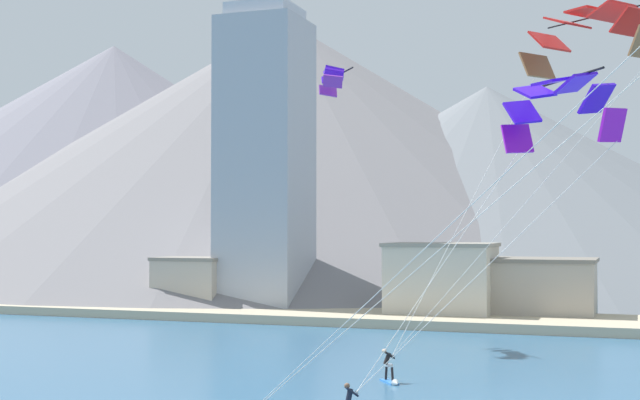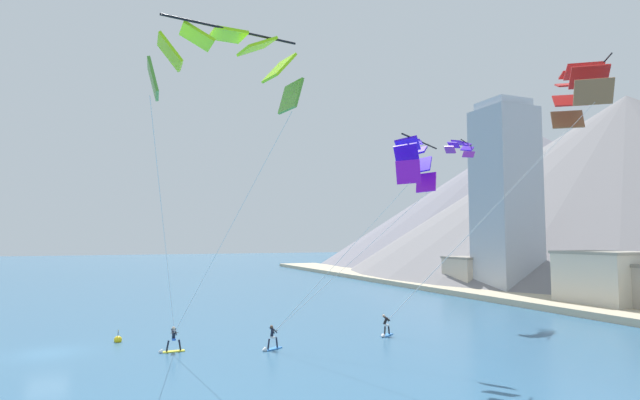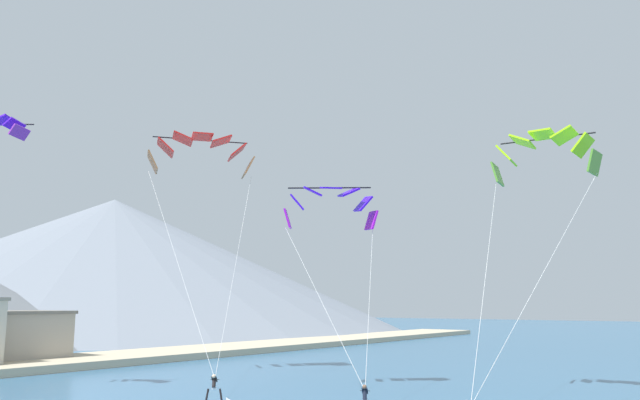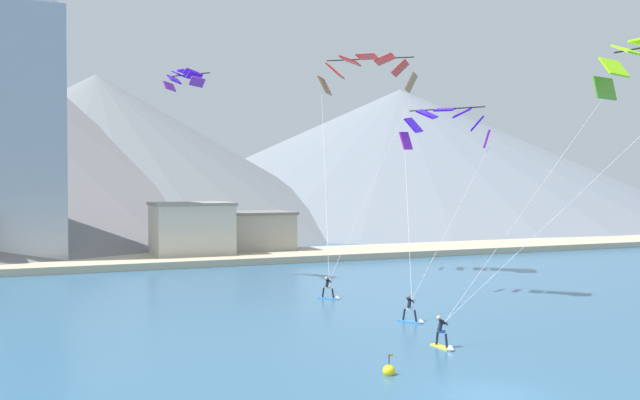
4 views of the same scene
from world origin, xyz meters
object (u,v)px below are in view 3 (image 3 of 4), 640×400
Objects in this scene: kitesurfer_near_lead at (218,394)px; parafoil_kite_near_lead at (202,150)px; parafoil_kite_near_trail at (330,203)px; parafoil_kite_mid_center at (543,151)px.

kitesurfer_near_lead is 22.92m from parafoil_kite_near_lead.
parafoil_kite_near_trail is (-0.66, -13.81, -5.92)m from parafoil_kite_near_lead.
kitesurfer_near_lead is 25.09m from parafoil_kite_mid_center.
parafoil_kite_near_lead is (8.57, 11.42, 17.93)m from kitesurfer_near_lead.
kitesurfer_near_lead is at bearing 130.63° from parafoil_kite_mid_center.
parafoil_kite_near_lead is at bearing 99.78° from parafoil_kite_mid_center.
parafoil_kite_near_lead is 1.48× the size of parafoil_kite_near_trail.
parafoil_kite_near_trail is at bearing -16.83° from kitesurfer_near_lead.
parafoil_kite_mid_center is at bearing -80.22° from parafoil_kite_near_lead.
kitesurfer_near_lead is 0.11× the size of parafoil_kite_mid_center.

